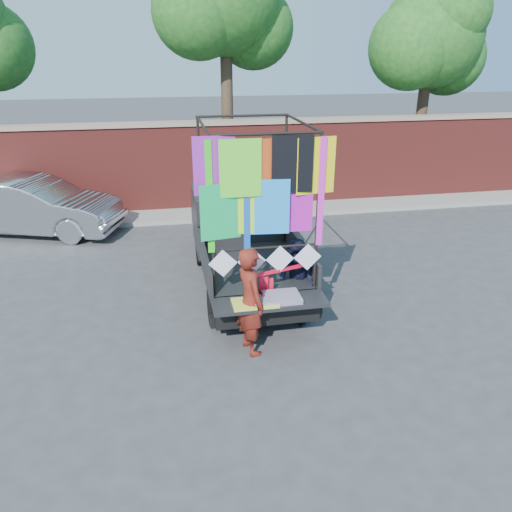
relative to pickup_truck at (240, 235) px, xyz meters
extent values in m
plane|color=#38383A|center=(-0.42, -2.23, -0.86)|extent=(90.00, 90.00, 0.00)
cube|color=maroon|center=(-0.42, 4.77, 0.39)|extent=(30.00, 0.35, 2.50)
cube|color=gray|center=(-0.42, 4.77, 1.69)|extent=(30.00, 0.45, 0.12)
cube|color=gray|center=(-0.42, 4.07, -0.80)|extent=(30.00, 1.20, 0.12)
cylinder|color=#38281C|center=(0.58, 5.97, 1.87)|extent=(0.36, 0.36, 5.46)
sphere|color=#164F18|center=(1.48, 6.37, 4.21)|extent=(2.40, 2.40, 2.40)
sphere|color=#164F18|center=(-0.22, 5.67, 4.60)|extent=(2.60, 2.60, 2.60)
cylinder|color=#38281C|center=(7.08, 5.97, 1.42)|extent=(0.36, 0.36, 4.55)
sphere|color=#164F18|center=(7.08, 5.97, 4.02)|extent=(3.20, 3.20, 3.20)
sphere|color=#164F18|center=(7.98, 6.37, 3.37)|extent=(2.40, 2.40, 2.40)
sphere|color=#164F18|center=(6.28, 5.67, 3.69)|extent=(2.60, 2.60, 2.60)
sphere|color=#164F18|center=(7.38, 5.37, 4.67)|extent=(2.20, 2.20, 2.20)
cylinder|color=black|center=(-0.79, 0.61, -0.52)|extent=(0.22, 0.67, 0.67)
cylinder|color=black|center=(-0.79, -2.13, -0.52)|extent=(0.22, 0.67, 0.67)
cylinder|color=black|center=(0.79, 0.61, -0.52)|extent=(0.22, 0.67, 0.67)
cylinder|color=black|center=(0.79, -2.13, -0.52)|extent=(0.22, 0.67, 0.67)
cube|color=black|center=(0.00, -0.81, -0.35)|extent=(1.72, 4.26, 0.30)
cube|color=black|center=(0.00, -1.57, -0.07)|extent=(1.82, 2.33, 0.10)
cube|color=black|center=(-0.89, -1.57, 0.15)|extent=(0.06, 2.33, 0.46)
cube|color=black|center=(0.89, -1.57, 0.15)|extent=(0.06, 2.33, 0.46)
cube|color=black|center=(0.00, -0.43, 0.15)|extent=(1.82, 0.06, 0.46)
cube|color=black|center=(0.00, 0.56, 0.20)|extent=(1.82, 1.62, 1.27)
cube|color=#8C9EAD|center=(0.00, 0.10, 0.61)|extent=(1.62, 0.06, 0.56)
cube|color=#8C9EAD|center=(0.00, 1.32, 0.41)|extent=(1.62, 0.10, 0.71)
cube|color=black|center=(0.00, 1.67, -0.05)|extent=(1.77, 0.91, 0.56)
cube|color=black|center=(0.00, -2.99, -0.05)|extent=(1.82, 0.56, 0.06)
cube|color=black|center=(0.00, -2.76, -0.43)|extent=(1.87, 0.15, 0.18)
cylinder|color=black|center=(-0.83, -2.63, 1.25)|extent=(0.05, 0.05, 2.53)
cylinder|color=black|center=(-0.83, -0.51, 1.25)|extent=(0.05, 0.05, 2.53)
cylinder|color=black|center=(0.83, -2.63, 1.25)|extent=(0.05, 0.05, 2.53)
cylinder|color=black|center=(0.83, -0.51, 1.25)|extent=(0.05, 0.05, 2.53)
cylinder|color=black|center=(0.00, -2.63, 2.52)|extent=(1.72, 0.04, 0.04)
cylinder|color=black|center=(0.00, -0.51, 2.52)|extent=(1.72, 0.04, 0.04)
cylinder|color=black|center=(-0.83, -1.57, 2.52)|extent=(0.04, 2.18, 0.04)
cylinder|color=black|center=(0.83, -1.57, 2.52)|extent=(0.04, 2.18, 0.04)
cylinder|color=black|center=(0.00, -2.63, 0.74)|extent=(1.72, 0.04, 0.04)
cube|color=purple|center=(-0.76, -2.65, 2.06)|extent=(0.63, 0.02, 0.86)
cube|color=#5FEE2A|center=(-0.38, -2.69, 2.06)|extent=(0.63, 0.02, 0.86)
cube|color=#CD4618|center=(0.00, -2.65, 2.06)|extent=(0.63, 0.02, 0.86)
cube|color=black|center=(0.38, -2.69, 2.06)|extent=(0.63, 0.02, 0.86)
cube|color=yellow|center=(0.76, -2.65, 2.06)|extent=(0.63, 0.02, 0.86)
cube|color=#0DB85B|center=(-0.76, -2.69, 1.40)|extent=(0.63, 0.02, 0.86)
cube|color=#B4FF1A|center=(-0.38, -2.65, 1.40)|extent=(0.63, 0.02, 0.86)
cube|color=#1C92FF|center=(0.00, -2.69, 1.40)|extent=(0.63, 0.02, 0.86)
cube|color=#C415B3|center=(0.38, -2.65, 1.40)|extent=(0.63, 0.02, 0.86)
cube|color=#2DDA1B|center=(-0.86, -2.67, 1.60)|extent=(0.10, 0.01, 1.72)
cube|color=#ED27D0|center=(0.86, -2.67, 1.60)|extent=(0.10, 0.01, 1.72)
cube|color=blue|center=(-0.30, -2.67, 1.60)|extent=(0.10, 0.01, 1.72)
cube|color=white|center=(-0.69, -2.66, 0.54)|extent=(0.46, 0.01, 0.46)
cube|color=white|center=(-0.23, -2.66, 0.54)|extent=(0.46, 0.01, 0.46)
cube|color=white|center=(0.23, -2.66, 0.54)|extent=(0.46, 0.01, 0.46)
cube|color=white|center=(0.69, -2.66, 0.54)|extent=(0.46, 0.01, 0.46)
cube|color=red|center=(0.10, -2.99, 0.02)|extent=(0.76, 0.46, 0.08)
cube|color=#DBDE46|center=(-0.25, -3.06, 0.00)|extent=(0.71, 0.41, 0.04)
imported|color=#A3A6AA|center=(-4.85, 3.47, -0.13)|extent=(4.67, 2.87, 1.45)
imported|color=maroon|center=(-0.32, -3.04, 0.03)|extent=(0.58, 0.73, 1.78)
imported|color=black|center=(0.62, -2.30, -0.08)|extent=(0.90, 0.95, 1.55)
cube|color=#FF0D2C|center=(0.15, -2.67, 0.33)|extent=(0.99, 0.35, 0.04)
cube|color=#FF0D2C|center=(-0.17, -2.69, 0.01)|extent=(0.06, 0.02, 0.59)
cube|color=#FF0D2C|center=(-0.09, -2.69, -0.01)|extent=(0.06, 0.02, 0.59)
cube|color=#FF0D2C|center=(0.00, -2.69, -0.03)|extent=(0.06, 0.02, 0.59)
cube|color=#FF0D2C|center=(0.09, -2.69, -0.05)|extent=(0.06, 0.02, 0.59)
camera|label=1|loc=(-1.52, -9.81, 3.66)|focal=35.00mm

